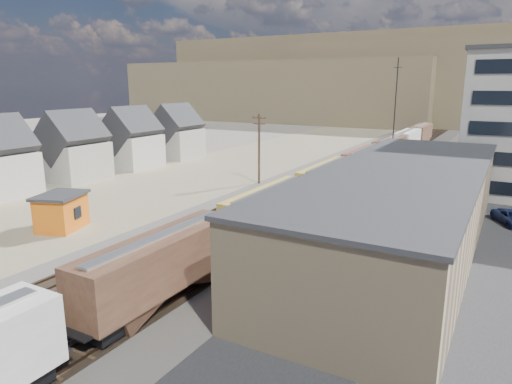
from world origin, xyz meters
The scene contains 12 objects.
ground centered at (0.00, 0.00, 0.00)m, with size 300.00×300.00×0.00m, color #6B6356.
ballast_bed centered at (0.00, 50.00, 0.03)m, with size 18.00×200.00×0.06m, color #4C4742.
dirt_yard centered at (-20.00, 40.00, 0.01)m, with size 24.00×180.00×0.03m, color #85795B.
asphalt_lot centered at (22.00, 35.00, 0.02)m, with size 26.00×120.00×0.04m, color #232326.
rail_tracks centered at (-0.55, 50.00, 0.11)m, with size 11.40×200.00×0.24m.
freight_train centered at (3.80, 44.84, 2.79)m, with size 3.00×119.74×4.46m.
warehouse centered at (14.98, 25.00, 3.65)m, with size 12.40×40.40×7.25m.
utility_pole_north centered at (-8.50, 42.00, 5.30)m, with size 2.20×0.32×10.00m.
radio_mast centered at (6.00, 60.00, 9.12)m, with size 1.20×0.16×18.00m.
townhouse_row centered at (-34.00, 25.00, 4.34)m, with size 8.15×68.16×10.47m.
hills_north centered at (0.17, 167.92, 14.10)m, with size 265.00×80.00×32.00m.
maintenance_shed centered at (-15.30, 14.04, 1.85)m, with size 5.26×5.93×3.61m.
Camera 1 is at (22.71, -14.22, 14.16)m, focal length 32.00 mm.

